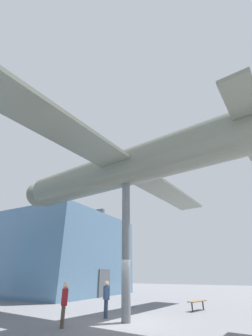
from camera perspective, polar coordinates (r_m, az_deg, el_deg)
The scene contains 7 objects.
ground_plane at distance 11.68m, azimuth 0.00°, elevation -34.64°, with size 80.00×80.00×0.00m, color slate.
glass_pavilion_right at distance 27.87m, azimuth -18.25°, elevation -20.23°, with size 11.99×13.99×8.18m.
support_pylon_central at distance 11.59m, azimuth 0.00°, elevation -19.07°, with size 0.41×0.41×6.31m.
suspended_airplane at distance 12.86m, azimuth -0.76°, elevation -0.19°, with size 20.74×16.03×3.25m.
visitor_person at distance 10.80m, azimuth -15.42°, elevation -29.82°, with size 0.44×0.44×1.58m.
visitor_second at distance 12.66m, azimuth -5.03°, elevation -29.72°, with size 0.43×0.45×1.58m.
plaza_bench at distance 15.58m, azimuth 17.65°, elevation -29.67°, with size 1.58×0.83×0.50m.
Camera 1 is at (-10.18, -5.41, 1.89)m, focal length 24.00 mm.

